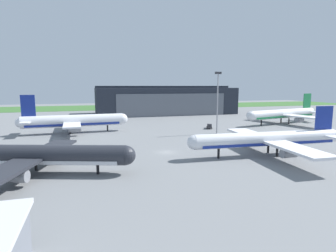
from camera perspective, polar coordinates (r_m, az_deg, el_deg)
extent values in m
plane|color=slate|center=(72.52, -0.30, -5.42)|extent=(440.00, 440.00, 0.00)
cube|color=#3B6B31|center=(230.43, -11.45, 3.82)|extent=(440.00, 56.00, 0.08)
cube|color=#232833|center=(174.52, -0.70, 5.24)|extent=(84.07, 34.45, 16.05)
cube|color=slate|center=(157.98, 1.01, 4.35)|extent=(63.89, 0.30, 12.84)
cube|color=#232833|center=(174.28, -0.70, 8.07)|extent=(84.07, 8.27, 1.20)
cylinder|color=white|center=(107.22, -18.80, 1.04)|extent=(35.55, 5.93, 4.36)
sphere|color=white|center=(108.65, -9.43, 1.46)|extent=(4.18, 4.18, 4.18)
sphere|color=white|center=(108.69, -28.16, 0.60)|extent=(3.40, 3.40, 3.40)
cube|color=navy|center=(107.37, -18.77, 0.41)|extent=(32.73, 5.85, 0.76)
cube|color=navy|center=(107.74, -26.88, 3.77)|extent=(4.61, 0.60, 7.41)
cube|color=white|center=(105.12, -27.31, 0.67)|extent=(3.45, 6.24, 0.28)
cube|color=white|center=(111.51, -26.84, 1.08)|extent=(3.45, 6.24, 0.28)
cube|color=white|center=(99.14, -19.17, 0.16)|extent=(6.28, 14.27, 0.56)
cube|color=white|center=(115.45, -19.15, 1.24)|extent=(6.28, 14.27, 0.56)
cylinder|color=gray|center=(100.46, -18.67, -0.58)|extent=(4.24, 2.58, 2.40)
cylinder|color=gray|center=(114.51, -18.72, 0.45)|extent=(4.24, 2.58, 2.40)
cylinder|color=black|center=(108.32, -12.34, -0.43)|extent=(0.56, 0.56, 2.35)
cylinder|color=black|center=(105.41, -19.48, -0.94)|extent=(0.56, 0.56, 2.35)
cylinder|color=black|center=(109.94, -19.46, -0.58)|extent=(0.56, 0.56, 2.35)
cylinder|color=white|center=(72.83, 19.84, -2.50)|extent=(38.31, 5.64, 3.57)
sphere|color=white|center=(64.53, 5.44, -3.37)|extent=(3.43, 3.43, 3.43)
sphere|color=white|center=(84.69, 30.74, -1.72)|extent=(2.79, 2.79, 2.79)
cube|color=navy|center=(73.01, 19.80, -3.25)|extent=(35.26, 5.51, 0.62)
cube|color=navy|center=(81.99, 29.45, 1.48)|extent=(4.98, 0.67, 6.07)
cube|color=white|center=(85.03, 28.39, -1.28)|extent=(3.70, 5.18, 0.28)
cube|color=white|center=(81.14, 30.91, -1.87)|extent=(3.70, 5.18, 0.28)
cube|color=white|center=(81.37, 16.60, -1.58)|extent=(7.04, 17.59, 0.56)
cube|color=white|center=(65.70, 24.95, -4.30)|extent=(7.04, 17.59, 0.56)
cylinder|color=gray|center=(80.02, 16.55, -2.68)|extent=(3.49, 2.15, 1.96)
cylinder|color=gray|center=(66.56, 23.60, -5.20)|extent=(3.49, 2.15, 1.96)
cylinder|color=black|center=(67.34, 10.36, -5.58)|extent=(0.56, 0.56, 2.39)
cylinder|color=black|center=(75.76, 19.93, -4.40)|extent=(0.56, 0.56, 2.39)
cylinder|color=black|center=(72.74, 21.54, -5.00)|extent=(0.56, 0.56, 2.39)
cylinder|color=white|center=(137.03, 22.60, 2.36)|extent=(40.16, 12.87, 4.06)
sphere|color=white|center=(121.93, 16.70, 2.00)|extent=(3.90, 3.90, 3.90)
sphere|color=white|center=(153.29, 27.29, 2.64)|extent=(3.17, 3.17, 3.17)
cube|color=#1E7A42|center=(137.14, 22.57, 1.90)|extent=(37.03, 12.19, 0.71)
cube|color=#1E7A42|center=(150.27, 26.74, 4.68)|extent=(5.19, 1.55, 6.91)
cube|color=white|center=(152.98, 25.85, 2.87)|extent=(4.79, 6.35, 0.28)
cube|color=white|center=(149.58, 27.75, 2.65)|extent=(4.79, 6.35, 0.28)
cube|color=white|center=(143.89, 19.75, 2.56)|extent=(10.10, 18.25, 0.56)
cube|color=white|center=(131.96, 26.11, 1.73)|extent=(10.10, 18.25, 0.56)
cylinder|color=gray|center=(142.53, 19.93, 1.93)|extent=(4.26, 3.03, 2.24)
cylinder|color=gray|center=(132.24, 25.38, 1.17)|extent=(4.26, 3.03, 2.24)
cylinder|color=black|center=(126.98, 18.67, 0.64)|extent=(0.56, 0.56, 2.58)
cylinder|color=black|center=(139.95, 22.25, 1.12)|extent=(0.56, 0.56, 2.58)
cylinder|color=black|center=(137.35, 23.63, 0.92)|extent=(0.56, 0.56, 2.58)
cylinder|color=#282B33|center=(60.10, -25.41, -5.38)|extent=(34.59, 14.33, 3.94)
sphere|color=#282B33|center=(54.58, -8.65, -5.99)|extent=(3.78, 3.78, 3.78)
cube|color=silver|center=(60.35, -25.35, -6.38)|extent=(31.93, 13.52, 0.69)
cube|color=#282B33|center=(53.22, -30.27, -7.96)|extent=(9.94, 16.21, 0.56)
cube|color=#282B33|center=(68.16, -22.66, -4.10)|extent=(9.94, 16.21, 0.56)
cylinder|color=gray|center=(54.19, -28.76, -9.09)|extent=(4.22, 3.20, 2.17)
cylinder|color=gray|center=(67.05, -22.38, -5.50)|extent=(4.22, 3.20, 2.17)
cylinder|color=black|center=(56.57, -14.25, -8.67)|extent=(0.56, 0.56, 1.83)
cylinder|color=black|center=(59.69, -27.35, -8.46)|extent=(0.56, 0.56, 1.83)
cylinder|color=black|center=(63.20, -25.55, -7.45)|extent=(0.56, 0.56, 1.83)
cube|color=white|center=(100.08, 28.16, -1.81)|extent=(1.92, 2.21, 1.97)
cube|color=white|center=(101.27, 29.32, -1.84)|extent=(3.64, 2.68, 1.79)
cylinder|color=black|center=(101.23, 27.94, -2.26)|extent=(0.80, 0.45, 0.75)
cylinder|color=black|center=(99.46, 28.51, -2.47)|extent=(0.80, 0.45, 0.75)
cylinder|color=black|center=(102.63, 29.33, -2.22)|extent=(0.80, 0.45, 0.75)
cylinder|color=black|center=(100.89, 29.92, -2.43)|extent=(0.80, 0.45, 0.75)
cube|color=#2D2D33|center=(112.06, 8.55, -0.01)|extent=(2.15, 2.04, 1.67)
cube|color=#28282D|center=(114.58, 8.50, 0.04)|extent=(2.94, 3.91, 1.17)
cylinder|color=black|center=(112.40, 8.05, -0.41)|extent=(0.55, 0.83, 0.79)
cylinder|color=black|center=(112.47, 9.01, -0.42)|extent=(0.55, 0.83, 0.79)
cylinder|color=black|center=(115.38, 8.01, -0.18)|extent=(0.55, 0.83, 0.79)
cylinder|color=black|center=(115.45, 8.95, -0.20)|extent=(0.55, 0.83, 0.79)
cylinder|color=#99999E|center=(101.05, 10.15, 4.44)|extent=(0.44, 0.44, 21.31)
cube|color=#333338|center=(100.95, 10.31, 10.71)|extent=(2.40, 0.50, 0.80)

